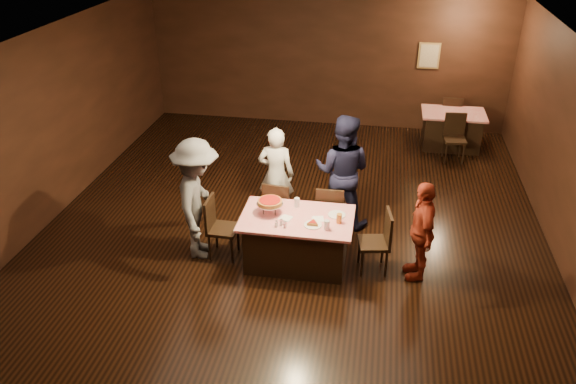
# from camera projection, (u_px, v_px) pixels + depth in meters

# --- Properties ---
(room) EXTENTS (10.00, 10.04, 3.02)m
(room) POSITION_uv_depth(u_px,v_px,m) (291.00, 108.00, 7.92)
(room) COLOR black
(room) RESTS_ON ground
(main_table) EXTENTS (1.60, 1.00, 0.77)m
(main_table) POSITION_uv_depth(u_px,v_px,m) (297.00, 240.00, 8.13)
(main_table) COLOR red
(main_table) RESTS_ON ground
(back_table) EXTENTS (1.30, 0.90, 0.77)m
(back_table) POSITION_uv_depth(u_px,v_px,m) (451.00, 130.00, 11.86)
(back_table) COLOR #AB0B10
(back_table) RESTS_ON ground
(chair_far_left) EXTENTS (0.46, 0.46, 0.95)m
(chair_far_left) POSITION_uv_depth(u_px,v_px,m) (279.00, 207.00, 8.80)
(chair_far_left) COLOR black
(chair_far_left) RESTS_ON ground
(chair_far_right) EXTENTS (0.43, 0.43, 0.95)m
(chair_far_right) POSITION_uv_depth(u_px,v_px,m) (330.00, 211.00, 8.68)
(chair_far_right) COLOR black
(chair_far_right) RESTS_ON ground
(chair_end_left) EXTENTS (0.43, 0.43, 0.95)m
(chair_end_left) POSITION_uv_depth(u_px,v_px,m) (223.00, 228.00, 8.25)
(chair_end_left) COLOR black
(chair_end_left) RESTS_ON ground
(chair_end_right) EXTENTS (0.49, 0.49, 0.95)m
(chair_end_right) POSITION_uv_depth(u_px,v_px,m) (374.00, 242.00, 7.92)
(chair_end_right) COLOR black
(chair_end_right) RESTS_ON ground
(chair_back_near) EXTENTS (0.45, 0.45, 0.95)m
(chair_back_near) POSITION_uv_depth(u_px,v_px,m) (455.00, 139.00, 11.21)
(chair_back_near) COLOR black
(chair_back_near) RESTS_ON ground
(chair_back_far) EXTENTS (0.42, 0.42, 0.95)m
(chair_back_far) POSITION_uv_depth(u_px,v_px,m) (450.00, 116.00, 12.33)
(chair_back_far) COLOR black
(chair_back_far) RESTS_ON ground
(diner_white_jacket) EXTENTS (0.59, 0.39, 1.61)m
(diner_white_jacket) POSITION_uv_depth(u_px,v_px,m) (276.00, 174.00, 9.06)
(diner_white_jacket) COLOR silver
(diner_white_jacket) RESTS_ON ground
(diner_navy_hoodie) EXTENTS (1.01, 0.84, 1.88)m
(diner_navy_hoodie) POSITION_uv_depth(u_px,v_px,m) (342.00, 171.00, 8.86)
(diner_navy_hoodie) COLOR black
(diner_navy_hoodie) RESTS_ON ground
(diner_grey_knit) EXTENTS (0.89, 1.30, 1.85)m
(diner_grey_knit) POSITION_uv_depth(u_px,v_px,m) (198.00, 199.00, 8.08)
(diner_grey_knit) COLOR #57585C
(diner_grey_knit) RESTS_ON ground
(diner_red_shirt) EXTENTS (0.49, 0.91, 1.48)m
(diner_red_shirt) POSITION_uv_depth(u_px,v_px,m) (421.00, 231.00, 7.69)
(diner_red_shirt) COLOR #9C2E1B
(diner_red_shirt) RESTS_ON ground
(pizza_stand) EXTENTS (0.38, 0.38, 0.22)m
(pizza_stand) POSITION_uv_depth(u_px,v_px,m) (270.00, 202.00, 7.96)
(pizza_stand) COLOR black
(pizza_stand) RESTS_ON main_table
(plate_with_slice) EXTENTS (0.25, 0.25, 0.06)m
(plate_with_slice) POSITION_uv_depth(u_px,v_px,m) (313.00, 224.00, 7.74)
(plate_with_slice) COLOR white
(plate_with_slice) RESTS_ON main_table
(plate_empty) EXTENTS (0.25, 0.25, 0.01)m
(plate_empty) POSITION_uv_depth(u_px,v_px,m) (337.00, 215.00, 7.99)
(plate_empty) COLOR white
(plate_empty) RESTS_ON main_table
(glass_front_right) EXTENTS (0.08, 0.08, 0.14)m
(glass_front_right) POSITION_uv_depth(u_px,v_px,m) (327.00, 225.00, 7.63)
(glass_front_right) COLOR silver
(glass_front_right) RESTS_ON main_table
(glass_amber) EXTENTS (0.08, 0.08, 0.14)m
(glass_amber) POSITION_uv_depth(u_px,v_px,m) (339.00, 218.00, 7.78)
(glass_amber) COLOR #BF7F26
(glass_amber) RESTS_ON main_table
(glass_back) EXTENTS (0.08, 0.08, 0.14)m
(glass_back) POSITION_uv_depth(u_px,v_px,m) (297.00, 202.00, 8.18)
(glass_back) COLOR silver
(glass_back) RESTS_ON main_table
(condiments) EXTENTS (0.17, 0.10, 0.09)m
(condiments) POSITION_uv_depth(u_px,v_px,m) (281.00, 223.00, 7.70)
(condiments) COLOR silver
(condiments) RESTS_ON main_table
(napkin_center) EXTENTS (0.19, 0.19, 0.01)m
(napkin_center) POSITION_uv_depth(u_px,v_px,m) (318.00, 219.00, 7.90)
(napkin_center) COLOR white
(napkin_center) RESTS_ON main_table
(napkin_left) EXTENTS (0.21, 0.21, 0.01)m
(napkin_left) POSITION_uv_depth(u_px,v_px,m) (286.00, 218.00, 7.92)
(napkin_left) COLOR white
(napkin_left) RESTS_ON main_table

